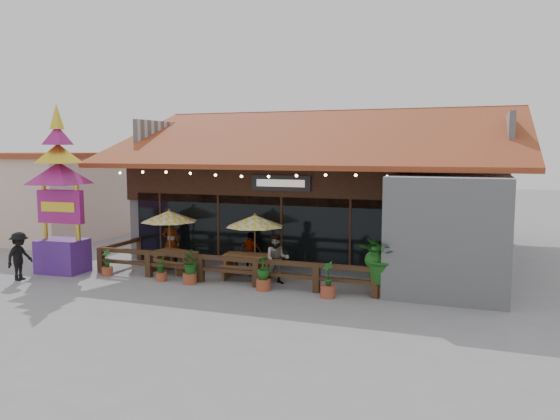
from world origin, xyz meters
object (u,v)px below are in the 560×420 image
at_px(tropical_plant, 383,257).
at_px(pedestrian, 19,256).
at_px(umbrella_right, 255,221).
at_px(picnic_table_left, 176,257).
at_px(picnic_table_right, 249,262).
at_px(thai_sign_tower, 59,178).
at_px(umbrella_left, 169,216).

height_order(tropical_plant, pedestrian, tropical_plant).
bearing_deg(umbrella_right, picnic_table_left, -173.82).
distance_m(umbrella_right, tropical_plant, 4.82).
relative_size(picnic_table_right, pedestrian, 1.12).
bearing_deg(tropical_plant, pedestrian, -169.58).
distance_m(thai_sign_tower, pedestrian, 3.00).
relative_size(thai_sign_tower, pedestrian, 3.92).
bearing_deg(tropical_plant, umbrella_right, 165.88).
height_order(umbrella_right, picnic_table_right, umbrella_right).
xyz_separation_m(umbrella_right, pedestrian, (-7.17, -3.33, -1.10)).
distance_m(picnic_table_right, tropical_plant, 4.79).
bearing_deg(umbrella_left, picnic_table_right, -6.26).
height_order(umbrella_right, pedestrian, umbrella_right).
xyz_separation_m(umbrella_left, tropical_plant, (8.02, -1.15, -0.76)).
bearing_deg(umbrella_left, thai_sign_tower, -150.30).
bearing_deg(thai_sign_tower, umbrella_right, 15.77).
height_order(umbrella_right, tropical_plant, umbrella_right).
relative_size(picnic_table_right, tropical_plant, 0.89).
height_order(picnic_table_left, thai_sign_tower, thai_sign_tower).
bearing_deg(pedestrian, thai_sign_tower, -22.76).
xyz_separation_m(umbrella_left, pedestrian, (-3.78, -3.31, -1.12)).
relative_size(picnic_table_left, tropical_plant, 0.88).
height_order(umbrella_left, picnic_table_left, umbrella_left).
bearing_deg(umbrella_right, pedestrian, -155.09).
xyz_separation_m(umbrella_right, thai_sign_tower, (-6.66, -1.88, 1.48)).
xyz_separation_m(picnic_table_left, tropical_plant, (7.57, -0.84, 0.68)).
height_order(umbrella_left, tropical_plant, umbrella_left).
relative_size(umbrella_right, pedestrian, 1.36).
height_order(picnic_table_left, pedestrian, pedestrian).
bearing_deg(umbrella_left, pedestrian, -138.73).
relative_size(umbrella_right, picnic_table_left, 1.22).
relative_size(umbrella_right, thai_sign_tower, 0.35).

